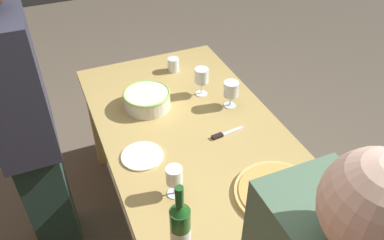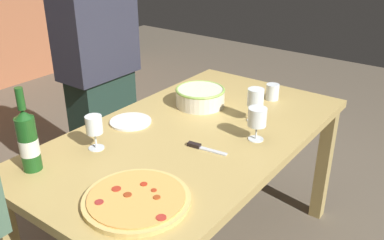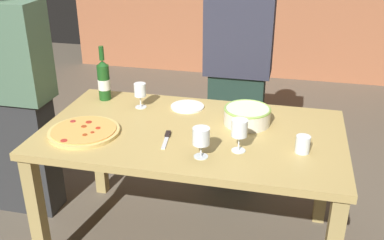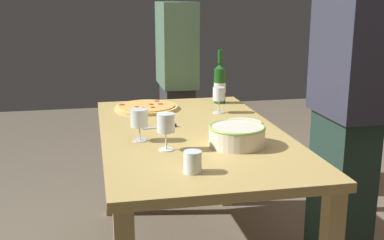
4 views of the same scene
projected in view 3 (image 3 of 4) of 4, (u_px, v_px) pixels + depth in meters
name	position (u px, v px, depth m)	size (l,w,h in m)	color
dining_table	(192.00, 145.00, 2.43)	(1.60, 0.90, 0.75)	tan
pizza	(84.00, 131.00, 2.35)	(0.37, 0.37, 0.03)	#DDB767
serving_bowl	(247.00, 115.00, 2.44)	(0.26, 0.26, 0.09)	silver
wine_bottle	(104.00, 80.00, 2.73)	(0.07, 0.07, 0.34)	#1A4C1A
wine_glass_near_pizza	(239.00, 129.00, 2.13)	(0.08, 0.08, 0.17)	white
wine_glass_by_bottle	(201.00, 138.00, 2.08)	(0.08, 0.08, 0.15)	white
wine_glass_far_left	(140.00, 91.00, 2.63)	(0.07, 0.07, 0.15)	white
cup_amber	(303.00, 144.00, 2.15)	(0.07, 0.07, 0.09)	white
side_plate	(187.00, 107.00, 2.67)	(0.20, 0.20, 0.01)	white
pizza_knife	(167.00, 138.00, 2.29)	(0.04, 0.18, 0.02)	silver
person_host	(238.00, 70.00, 2.99)	(0.43, 0.24, 1.68)	#1D3229
person_guest_left	(15.00, 96.00, 2.71)	(0.45, 0.24, 1.59)	#2D2E2F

